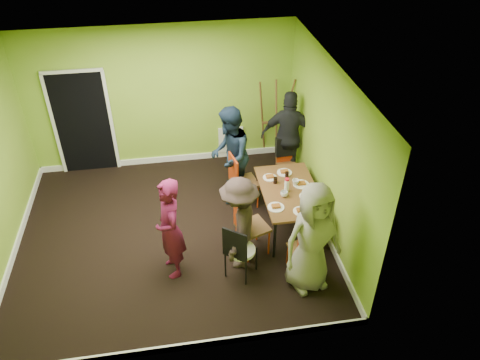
% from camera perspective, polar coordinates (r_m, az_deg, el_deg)
% --- Properties ---
extents(ground, '(5.00, 5.00, 0.00)m').
position_cam_1_polar(ground, '(7.91, -8.14, -6.51)').
color(ground, black).
rests_on(ground, ground).
extents(room_walls, '(5.04, 4.54, 2.82)m').
position_cam_1_polar(room_walls, '(7.33, -8.97, -0.55)').
color(room_walls, '#80AB2C').
rests_on(room_walls, ground).
extents(dining_table, '(0.90, 1.50, 0.75)m').
position_cam_1_polar(dining_table, '(7.60, 6.07, -1.56)').
color(dining_table, black).
rests_on(dining_table, ground).
extents(chair_left_far, '(0.51, 0.51, 1.04)m').
position_cam_1_polar(chair_left_far, '(8.07, -0.03, 0.22)').
color(chair_left_far, red).
rests_on(chair_left_far, ground).
extents(chair_left_near, '(0.56, 0.56, 1.06)m').
position_cam_1_polar(chair_left_near, '(7.11, 0.97, -5.36)').
color(chair_left_near, red).
rests_on(chair_left_near, ground).
extents(chair_back_end, '(0.39, 0.46, 0.91)m').
position_cam_1_polar(chair_back_end, '(8.73, 5.62, 3.45)').
color(chair_back_end, red).
rests_on(chair_back_end, ground).
extents(chair_front_end, '(0.41, 0.42, 0.87)m').
position_cam_1_polar(chair_front_end, '(6.94, 7.88, -8.20)').
color(chair_front_end, red).
rests_on(chair_front_end, ground).
extents(chair_bentwood, '(0.53, 0.53, 0.97)m').
position_cam_1_polar(chair_bentwood, '(6.79, -0.14, -8.45)').
color(chair_bentwood, black).
rests_on(chair_bentwood, ground).
extents(easel, '(0.70, 0.66, 1.76)m').
position_cam_1_polar(easel, '(9.28, 4.21, 7.23)').
color(easel, brown).
rests_on(easel, ground).
extents(plate_near_left, '(0.23, 0.23, 0.01)m').
position_cam_1_polar(plate_near_left, '(7.81, 3.66, 0.30)').
color(plate_near_left, white).
rests_on(plate_near_left, dining_table).
extents(plate_near_right, '(0.26, 0.26, 0.01)m').
position_cam_1_polar(plate_near_right, '(7.18, 4.40, -3.33)').
color(plate_near_right, white).
rests_on(plate_near_right, dining_table).
extents(plate_far_back, '(0.25, 0.25, 0.01)m').
position_cam_1_polar(plate_far_back, '(7.95, 5.44, 0.91)').
color(plate_far_back, white).
rests_on(plate_far_back, dining_table).
extents(plate_far_front, '(0.24, 0.24, 0.01)m').
position_cam_1_polar(plate_far_front, '(7.15, 7.44, -3.80)').
color(plate_far_front, white).
rests_on(plate_far_front, dining_table).
extents(plate_wall_back, '(0.27, 0.27, 0.01)m').
position_cam_1_polar(plate_wall_back, '(7.70, 7.46, -0.53)').
color(plate_wall_back, white).
rests_on(plate_wall_back, dining_table).
extents(plate_wall_front, '(0.22, 0.22, 0.01)m').
position_cam_1_polar(plate_wall_front, '(7.46, 8.07, -1.96)').
color(plate_wall_front, white).
rests_on(plate_wall_front, dining_table).
extents(thermos, '(0.07, 0.07, 0.22)m').
position_cam_1_polar(thermos, '(7.46, 5.71, -0.71)').
color(thermos, white).
rests_on(thermos, dining_table).
extents(blue_bottle, '(0.08, 0.08, 0.19)m').
position_cam_1_polar(blue_bottle, '(7.28, 9.06, -2.26)').
color(blue_bottle, '#1A2BC5').
rests_on(blue_bottle, dining_table).
extents(orange_bottle, '(0.04, 0.04, 0.09)m').
position_cam_1_polar(orange_bottle, '(7.63, 5.59, -0.40)').
color(orange_bottle, red).
rests_on(orange_bottle, dining_table).
extents(glass_mid, '(0.07, 0.07, 0.11)m').
position_cam_1_polar(glass_mid, '(7.67, 4.33, -0.04)').
color(glass_mid, black).
rests_on(glass_mid, dining_table).
extents(glass_back, '(0.06, 0.06, 0.09)m').
position_cam_1_polar(glass_back, '(7.84, 5.73, 0.69)').
color(glass_back, black).
rests_on(glass_back, dining_table).
extents(glass_front, '(0.06, 0.06, 0.09)m').
position_cam_1_polar(glass_front, '(7.12, 7.57, -3.57)').
color(glass_front, black).
rests_on(glass_front, dining_table).
extents(cup_a, '(0.12, 0.12, 0.09)m').
position_cam_1_polar(cup_a, '(7.39, 5.41, -1.70)').
color(cup_a, white).
rests_on(cup_a, dining_table).
extents(cup_b, '(0.11, 0.11, 0.10)m').
position_cam_1_polar(cup_b, '(7.65, 6.78, -0.30)').
color(cup_b, white).
rests_on(cup_b, dining_table).
extents(person_standing, '(0.51, 0.66, 1.64)m').
position_cam_1_polar(person_standing, '(6.76, -8.54, -5.95)').
color(person_standing, '#530E2C').
rests_on(person_standing, ground).
extents(person_left_far, '(0.84, 0.99, 1.79)m').
position_cam_1_polar(person_left_far, '(8.10, -1.26, 2.98)').
color(person_left_far, '#142333').
rests_on(person_left_far, ground).
extents(person_left_near, '(0.87, 1.13, 1.55)m').
position_cam_1_polar(person_left_near, '(6.84, -0.08, -5.36)').
color(person_left_near, '#2E231F').
rests_on(person_left_near, ground).
extents(person_back_end, '(1.13, 0.72, 1.78)m').
position_cam_1_polar(person_back_end, '(8.71, 6.01, 5.28)').
color(person_back_end, black).
rests_on(person_back_end, ground).
extents(person_front_end, '(0.97, 0.75, 1.75)m').
position_cam_1_polar(person_front_end, '(6.53, 8.80, -7.04)').
color(person_front_end, gray).
rests_on(person_front_end, ground).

